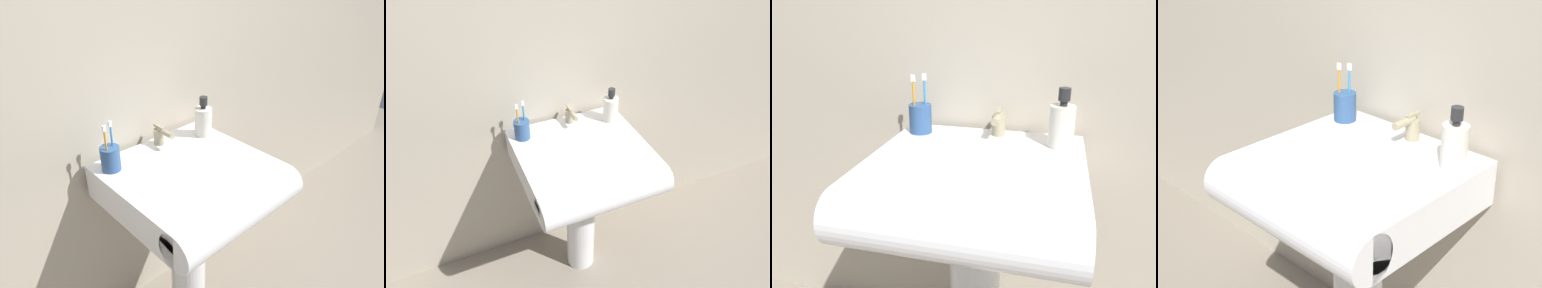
% 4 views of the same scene
% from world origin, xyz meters
% --- Properties ---
extents(sink_basin, '(0.55, 0.55, 0.13)m').
position_xyz_m(sink_basin, '(0.00, -0.05, 0.74)').
color(sink_basin, white).
rests_on(sink_basin, sink_pedestal).
extents(faucet, '(0.04, 0.11, 0.08)m').
position_xyz_m(faucet, '(0.03, 0.18, 0.85)').
color(faucet, tan).
rests_on(faucet, sink_basin).
extents(toothbrush_cup, '(0.07, 0.07, 0.18)m').
position_xyz_m(toothbrush_cup, '(-0.21, 0.16, 0.85)').
color(toothbrush_cup, '#2D5184').
rests_on(toothbrush_cup, sink_basin).
extents(soap_bottle, '(0.07, 0.07, 0.17)m').
position_xyz_m(soap_bottle, '(0.21, 0.13, 0.87)').
color(soap_bottle, silver).
rests_on(soap_bottle, sink_basin).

